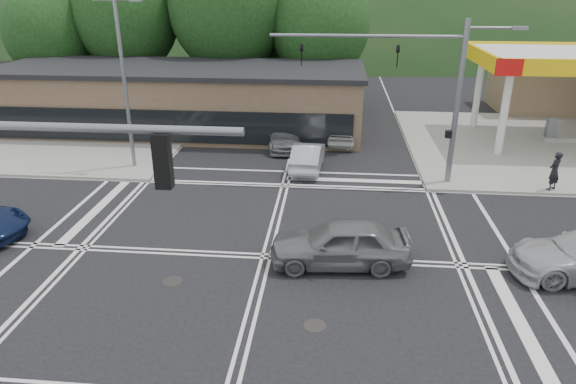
# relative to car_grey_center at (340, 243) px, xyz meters

# --- Properties ---
(ground) EXTENTS (120.00, 120.00, 0.00)m
(ground) POSITION_rel_car_grey_center_xyz_m (-2.72, 0.30, -0.86)
(ground) COLOR black
(ground) RESTS_ON ground
(sidewalk_ne) EXTENTS (16.00, 16.00, 0.15)m
(sidewalk_ne) POSITION_rel_car_grey_center_xyz_m (12.28, 15.30, -0.78)
(sidewalk_ne) COLOR gray
(sidewalk_ne) RESTS_ON ground
(sidewalk_nw) EXTENTS (16.00, 16.00, 0.15)m
(sidewalk_nw) POSITION_rel_car_grey_center_xyz_m (-17.72, 15.30, -0.78)
(sidewalk_nw) COLOR gray
(sidewalk_nw) RESTS_ON ground
(convenience_store) EXTENTS (10.00, 6.00, 3.80)m
(convenience_store) POSITION_rel_car_grey_center_xyz_m (17.28, 25.30, 1.04)
(convenience_store) COLOR #846B4F
(convenience_store) RESTS_ON ground
(commercial_row) EXTENTS (24.00, 8.00, 4.00)m
(commercial_row) POSITION_rel_car_grey_center_xyz_m (-10.72, 17.30, 1.14)
(commercial_row) COLOR brown
(commercial_row) RESTS_ON ground
(hill_north) EXTENTS (252.00, 126.00, 140.00)m
(hill_north) POSITION_rel_car_grey_center_xyz_m (-2.72, 90.30, -0.86)
(hill_north) COLOR #193517
(hill_north) RESTS_ON ground
(tree_n_a) EXTENTS (8.00, 8.00, 11.75)m
(tree_n_a) POSITION_rel_car_grey_center_xyz_m (-16.72, 24.30, 6.28)
(tree_n_a) COLOR #382619
(tree_n_a) RESTS_ON ground
(tree_n_b) EXTENTS (9.00, 9.00, 12.98)m
(tree_n_b) POSITION_rel_car_grey_center_xyz_m (-8.72, 24.30, 6.94)
(tree_n_b) COLOR #382619
(tree_n_b) RESTS_ON ground
(tree_n_c) EXTENTS (7.60, 7.60, 10.87)m
(tree_n_c) POSITION_rel_car_grey_center_xyz_m (-1.72, 24.30, 5.63)
(tree_n_c) COLOR #382619
(tree_n_c) RESTS_ON ground
(tree_n_d) EXTENTS (6.80, 6.80, 9.76)m
(tree_n_d) POSITION_rel_car_grey_center_xyz_m (-22.72, 23.30, 4.98)
(tree_n_d) COLOR #382619
(tree_n_d) RESTS_ON ground
(tree_n_e) EXTENTS (8.40, 8.40, 11.98)m
(tree_n_e) POSITION_rel_car_grey_center_xyz_m (-4.72, 28.30, 6.29)
(tree_n_e) COLOR #382619
(tree_n_e) RESTS_ON ground
(streetlight_nw) EXTENTS (2.50, 0.25, 9.00)m
(streetlight_nw) POSITION_rel_car_grey_center_xyz_m (-11.16, 9.30, 4.19)
(streetlight_nw) COLOR slate
(streetlight_nw) RESTS_ON ground
(signal_mast_ne) EXTENTS (11.65, 0.30, 8.00)m
(signal_mast_ne) POSITION_rel_car_grey_center_xyz_m (4.22, 8.50, 4.22)
(signal_mast_ne) COLOR slate
(signal_mast_ne) RESTS_ON ground
(car_grey_center) EXTENTS (5.17, 2.42, 1.71)m
(car_grey_center) POSITION_rel_car_grey_center_xyz_m (0.00, 0.00, 0.00)
(car_grey_center) COLOR slate
(car_grey_center) RESTS_ON ground
(car_queue_a) EXTENTS (1.78, 4.44, 1.44)m
(car_queue_a) POSITION_rel_car_grey_center_xyz_m (-1.72, 10.11, -0.14)
(car_queue_a) COLOR #A8AAB0
(car_queue_a) RESTS_ON ground
(car_queue_b) EXTENTS (2.01, 4.53, 1.51)m
(car_queue_b) POSITION_rel_car_grey_center_xyz_m (0.18, 15.12, -0.10)
(car_queue_b) COLOR #B6B7B2
(car_queue_b) RESTS_ON ground
(car_northbound) EXTENTS (2.70, 5.03, 1.39)m
(car_northbound) POSITION_rel_car_grey_center_xyz_m (-3.43, 13.90, -0.16)
(car_northbound) COLOR slate
(car_northbound) RESTS_ON ground
(pedestrian) EXTENTS (0.83, 0.79, 1.91)m
(pedestrian) POSITION_rel_car_grey_center_xyz_m (10.28, 7.80, 0.25)
(pedestrian) COLOR black
(pedestrian) RESTS_ON sidewalk_ne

